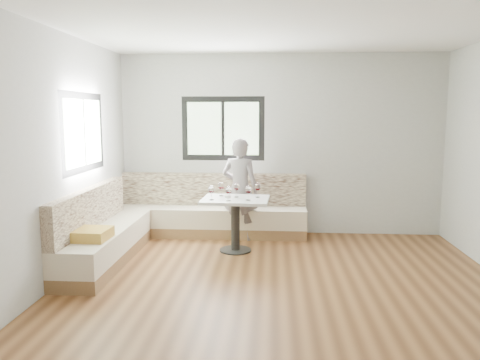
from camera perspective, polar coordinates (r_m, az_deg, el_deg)
room at (r=4.93m, az=4.48°, el=2.55°), size 5.01×5.01×2.81m
banquette at (r=6.80m, az=-8.63°, el=-5.20°), size 2.90×2.80×0.95m
table at (r=6.42m, az=-0.57°, el=-3.87°), size 0.93×0.74×0.74m
person at (r=7.00m, az=0.01°, el=-1.10°), size 0.64×0.51×1.53m
olive_ramekin at (r=6.43m, az=-1.51°, el=-2.00°), size 0.09×0.09×0.04m
wine_glass_a at (r=6.24m, az=-3.51°, el=-1.20°), size 0.09×0.09×0.20m
wine_glass_b at (r=6.17m, az=-1.39°, el=-1.30°), size 0.09×0.09×0.20m
wine_glass_c at (r=6.21m, az=1.01°, el=-1.24°), size 0.09×0.09×0.20m
wine_glass_d at (r=6.45m, az=-0.43°, el=-0.89°), size 0.09×0.09×0.20m
wine_glass_e at (r=6.43m, az=2.17°, el=-0.91°), size 0.09×0.09×0.20m
wine_glass_f at (r=6.55m, az=-2.30°, el=-0.75°), size 0.09×0.09×0.20m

